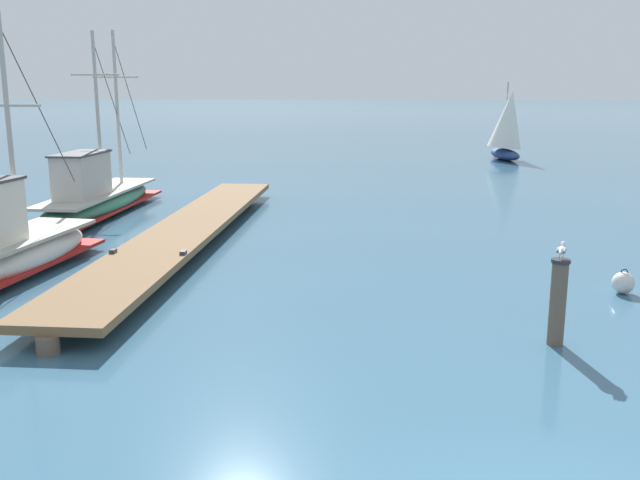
# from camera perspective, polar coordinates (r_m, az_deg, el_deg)

# --- Properties ---
(floating_dock) EXTENTS (1.96, 16.48, 0.53)m
(floating_dock) POSITION_cam_1_polar(r_m,az_deg,el_deg) (19.00, -10.73, 0.94)
(floating_dock) COLOR brown
(floating_dock) RESTS_ON ground
(fishing_boat_0) EXTENTS (2.29, 5.44, 5.64)m
(fishing_boat_0) POSITION_cam_1_polar(r_m,az_deg,el_deg) (16.86, -23.98, -0.51)
(fishing_boat_0) COLOR silver
(fishing_boat_0) RESTS_ON ground
(fishing_boat_1) EXTENTS (1.92, 8.58, 5.93)m
(fishing_boat_1) POSITION_cam_1_polar(r_m,az_deg,el_deg) (23.67, -17.81, 3.44)
(fishing_boat_1) COLOR #337556
(fishing_boat_1) RESTS_ON ground
(mooring_piling) EXTENTS (0.30, 0.30, 1.42)m
(mooring_piling) POSITION_cam_1_polar(r_m,az_deg,el_deg) (11.83, 18.82, -4.66)
(mooring_piling) COLOR brown
(mooring_piling) RESTS_ON ground
(perched_seagull) EXTENTS (0.23, 0.37, 0.27)m
(perched_seagull) POSITION_cam_1_polar(r_m,az_deg,el_deg) (11.62, 19.10, -0.78)
(perched_seagull) COLOR gold
(perched_seagull) RESTS_ON mooring_piling
(mooring_buoy) EXTENTS (0.44, 0.44, 0.52)m
(mooring_buoy) POSITION_cam_1_polar(r_m,az_deg,el_deg) (15.33, 23.48, -3.22)
(mooring_buoy) COLOR silver
(mooring_buoy) RESTS_ON ground
(distant_sailboat) EXTENTS (2.43, 3.83, 4.27)m
(distant_sailboat) POSITION_cam_1_polar(r_m,az_deg,el_deg) (40.67, 15.05, 8.97)
(distant_sailboat) COLOR navy
(distant_sailboat) RESTS_ON ground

